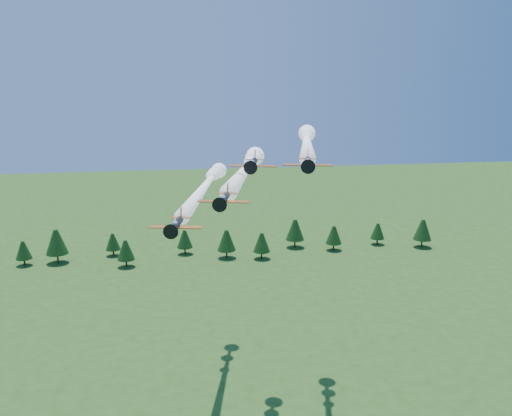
{
  "coord_description": "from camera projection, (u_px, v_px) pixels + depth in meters",
  "views": [
    {
      "loc": [
        -10.36,
        -84.51,
        64.53
      ],
      "look_at": [
        2.4,
        0.0,
        44.04
      ],
      "focal_mm": 40.0,
      "sensor_mm": 36.0,
      "label": 1
    }
  ],
  "objects": [
    {
      "name": "plane_left",
      "position": [
        206.0,
        185.0,
        119.67
      ],
      "size": [
        16.91,
        56.76,
        3.7
      ],
      "rotation": [
        0.0,
        0.0,
        -0.21
      ],
      "color": "black",
      "rests_on": "ground"
    },
    {
      "name": "treeline",
      "position": [
        193.0,
        239.0,
        202.8
      ],
      "size": [
        172.17,
        19.46,
        11.86
      ],
      "color": "#382314",
      "rests_on": "ground"
    },
    {
      "name": "plane_lead",
      "position": [
        246.0,
        169.0,
        103.2
      ],
      "size": [
        15.55,
        44.24,
        3.7
      ],
      "rotation": [
        0.0,
        0.0,
        -0.25
      ],
      "color": "black",
      "rests_on": "ground"
    },
    {
      "name": "plane_right",
      "position": [
        307.0,
        141.0,
        109.69
      ],
      "size": [
        15.22,
        46.64,
        3.7
      ],
      "rotation": [
        0.0,
        0.0,
        -0.23
      ],
      "color": "black",
      "rests_on": "ground"
    },
    {
      "name": "plane_slot",
      "position": [
        253.0,
        164.0,
        92.97
      ],
      "size": [
        8.0,
        8.82,
        2.8
      ],
      "rotation": [
        0.0,
        0.0,
        -0.24
      ],
      "color": "black",
      "rests_on": "ground"
    }
  ]
}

